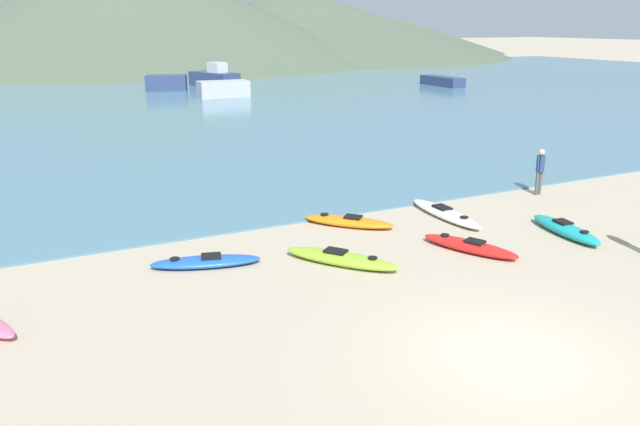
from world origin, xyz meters
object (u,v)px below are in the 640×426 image
at_px(kayak_on_sand_0, 349,221).
at_px(kayak_on_sand_3, 445,213).
at_px(moored_boat_3, 223,89).
at_px(kayak_on_sand_5, 341,258).
at_px(moored_boat_2, 167,83).
at_px(kayak_on_sand_6, 565,229).
at_px(person_near_waterline, 540,169).
at_px(kayak_on_sand_1, 470,246).
at_px(kayak_on_sand_2, 206,262).
at_px(moored_boat_1, 442,81).
at_px(moored_boat_0, 215,78).

bearing_deg(kayak_on_sand_0, kayak_on_sand_3, -10.90).
bearing_deg(moored_boat_3, kayak_on_sand_5, -103.74).
height_order(moored_boat_2, moored_boat_3, moored_boat_2).
height_order(kayak_on_sand_6, person_near_waterline, person_near_waterline).
distance_m(kayak_on_sand_6, moored_boat_2, 44.40).
relative_size(kayak_on_sand_0, kayak_on_sand_1, 0.91).
relative_size(kayak_on_sand_0, kayak_on_sand_2, 0.89).
bearing_deg(kayak_on_sand_6, moored_boat_1, 57.27).
height_order(kayak_on_sand_1, moored_boat_0, moored_boat_0).
xyz_separation_m(kayak_on_sand_0, moored_boat_2, (4.33, 40.90, 0.58)).
xyz_separation_m(kayak_on_sand_5, kayak_on_sand_6, (6.83, -0.86, 0.01)).
xyz_separation_m(kayak_on_sand_5, moored_boat_1, (30.53, 36.02, 0.34)).
bearing_deg(person_near_waterline, moored_boat_0, 87.99).
relative_size(kayak_on_sand_3, person_near_waterline, 2.10).
bearing_deg(moored_boat_3, moored_boat_0, 77.02).
bearing_deg(kayak_on_sand_2, kayak_on_sand_3, 4.58).
bearing_deg(kayak_on_sand_5, kayak_on_sand_1, -11.24).
height_order(kayak_on_sand_2, person_near_waterline, person_near_waterline).
relative_size(kayak_on_sand_2, kayak_on_sand_3, 0.82).
bearing_deg(person_near_waterline, kayak_on_sand_1, -149.66).
bearing_deg(kayak_on_sand_1, kayak_on_sand_5, 168.76).
distance_m(kayak_on_sand_1, kayak_on_sand_2, 6.90).
xyz_separation_m(person_near_waterline, moored_boat_1, (21.13, 33.27, -0.44)).
bearing_deg(moored_boat_2, kayak_on_sand_6, -88.94).
bearing_deg(kayak_on_sand_5, moored_boat_3, 76.26).
xyz_separation_m(moored_boat_1, moored_boat_3, (-21.65, 0.29, 0.21)).
xyz_separation_m(kayak_on_sand_0, moored_boat_0, (9.20, 42.34, 0.70)).
bearing_deg(moored_boat_3, moored_boat_1, -0.76).
bearing_deg(moored_boat_0, kayak_on_sand_0, -102.25).
bearing_deg(kayak_on_sand_0, kayak_on_sand_1, -61.22).
relative_size(kayak_on_sand_3, moored_boat_1, 0.66).
bearing_deg(kayak_on_sand_2, kayak_on_sand_6, -12.85).
height_order(kayak_on_sand_5, moored_boat_1, moored_boat_1).
bearing_deg(kayak_on_sand_1, moored_boat_2, 86.76).
distance_m(kayak_on_sand_6, person_near_waterline, 4.50).
relative_size(kayak_on_sand_0, kayak_on_sand_6, 0.88).
xyz_separation_m(kayak_on_sand_5, moored_boat_3, (8.88, 36.31, 0.54)).
height_order(kayak_on_sand_2, moored_boat_0, moored_boat_0).
bearing_deg(kayak_on_sand_2, kayak_on_sand_1, -17.67).
relative_size(kayak_on_sand_1, moored_boat_2, 0.69).
xyz_separation_m(kayak_on_sand_1, kayak_on_sand_2, (-6.58, 2.10, -0.02)).
relative_size(kayak_on_sand_3, kayak_on_sand_5, 1.21).
bearing_deg(moored_boat_0, kayak_on_sand_2, -107.75).
xyz_separation_m(kayak_on_sand_1, moored_boat_3, (5.37, 37.00, 0.56)).
xyz_separation_m(kayak_on_sand_0, kayak_on_sand_6, (5.15, -3.49, 0.02)).
distance_m(kayak_on_sand_5, kayak_on_sand_6, 6.88).
relative_size(kayak_on_sand_5, person_near_waterline, 1.74).
xyz_separation_m(kayak_on_sand_6, moored_boat_3, (2.05, 37.17, 0.54)).
relative_size(kayak_on_sand_6, moored_boat_0, 0.49).
relative_size(kayak_on_sand_0, kayak_on_sand_3, 0.73).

